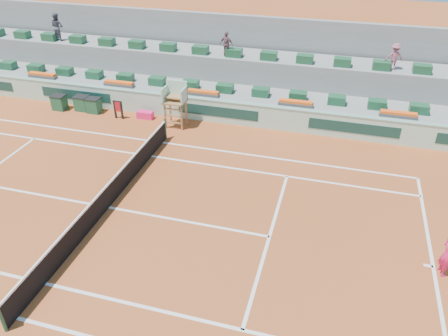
{
  "coord_description": "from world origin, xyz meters",
  "views": [
    {
      "loc": [
        8.06,
        -11.93,
        10.43
      ],
      "look_at": [
        4.0,
        2.5,
        1.0
      ],
      "focal_mm": 35.0,
      "sensor_mm": 36.0,
      "label": 1
    }
  ],
  "objects_px": {
    "player_bag": "(145,115)",
    "tennis_player": "(447,255)",
    "umpire_chair": "(175,98)",
    "drink_cooler_a": "(94,105)"
  },
  "relations": [
    {
      "from": "umpire_chair",
      "to": "tennis_player",
      "type": "distance_m",
      "value": 14.36
    },
    {
      "from": "player_bag",
      "to": "tennis_player",
      "type": "distance_m",
      "value": 16.22
    },
    {
      "from": "drink_cooler_a",
      "to": "player_bag",
      "type": "bearing_deg",
      "value": 1.14
    },
    {
      "from": "player_bag",
      "to": "drink_cooler_a",
      "type": "distance_m",
      "value": 3.08
    },
    {
      "from": "tennis_player",
      "to": "drink_cooler_a",
      "type": "bearing_deg",
      "value": 155.04
    },
    {
      "from": "player_bag",
      "to": "tennis_player",
      "type": "bearing_deg",
      "value": -29.75
    },
    {
      "from": "tennis_player",
      "to": "player_bag",
      "type": "bearing_deg",
      "value": 150.25
    },
    {
      "from": "umpire_chair",
      "to": "tennis_player",
      "type": "height_order",
      "value": "umpire_chair"
    },
    {
      "from": "umpire_chair",
      "to": "drink_cooler_a",
      "type": "xyz_separation_m",
      "value": [
        -5.05,
        0.27,
        -1.12
      ]
    },
    {
      "from": "drink_cooler_a",
      "to": "tennis_player",
      "type": "relative_size",
      "value": 0.37
    }
  ]
}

